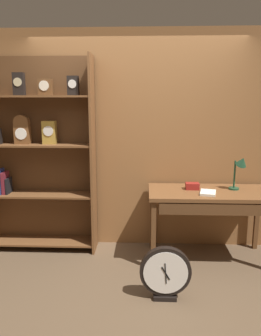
% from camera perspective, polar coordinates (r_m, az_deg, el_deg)
% --- Properties ---
extents(ground_plane, '(10.00, 10.00, 0.00)m').
position_cam_1_polar(ground_plane, '(3.24, 0.49, -21.60)').
color(ground_plane, brown).
extents(back_wood_panel, '(4.80, 0.05, 2.60)m').
position_cam_1_polar(back_wood_panel, '(3.96, 1.12, 4.65)').
color(back_wood_panel, brown).
rests_on(back_wood_panel, ground).
extents(bookshelf, '(1.37, 0.33, 2.29)m').
position_cam_1_polar(bookshelf, '(4.01, -16.53, 2.35)').
color(bookshelf, brown).
rests_on(bookshelf, ground).
extents(workbench, '(1.36, 0.66, 0.80)m').
position_cam_1_polar(workbench, '(3.74, 13.76, -5.37)').
color(workbench, brown).
rests_on(workbench, ground).
extents(desk_lamp, '(0.20, 0.20, 0.40)m').
position_cam_1_polar(desk_lamp, '(3.79, 18.62, 0.22)').
color(desk_lamp, '#1E472D').
rests_on(desk_lamp, workbench).
extents(toolbox_small, '(0.15, 0.10, 0.07)m').
position_cam_1_polar(toolbox_small, '(3.75, 10.73, -3.13)').
color(toolbox_small, maroon).
rests_on(toolbox_small, workbench).
extents(open_repair_manual, '(0.21, 0.25, 0.02)m').
position_cam_1_polar(open_repair_manual, '(3.61, 13.37, -4.21)').
color(open_repair_manual, silver).
rests_on(open_repair_manual, workbench).
extents(round_clock_large, '(0.47, 0.11, 0.51)m').
position_cam_1_polar(round_clock_large, '(3.11, 6.11, -17.75)').
color(round_clock_large, black).
rests_on(round_clock_large, ground).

